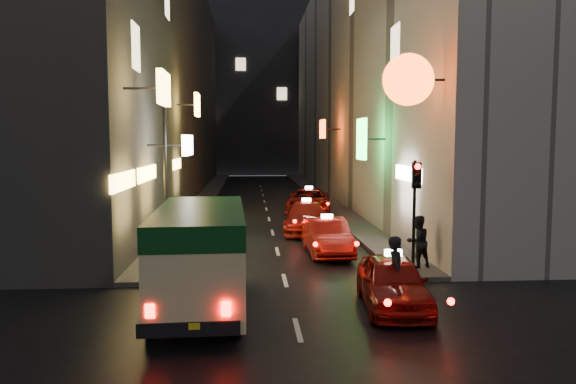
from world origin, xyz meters
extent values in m
cube|color=#34322F|center=(-8.00, 34.00, 9.00)|extent=(6.00, 52.00, 18.00)
cube|color=#FFC659|center=(-3.74, 9.93, 5.89)|extent=(0.18, 1.82, 1.05)
cube|color=white|center=(-3.45, 13.84, 4.07)|extent=(0.18, 2.40, 0.79)
cube|color=yellow|center=(-3.88, 23.01, 6.21)|extent=(0.18, 1.54, 1.25)
cube|color=#FFC659|center=(-4.98, 9.50, 3.00)|extent=(0.10, 3.19, 0.55)
cube|color=yellow|center=(-4.98, 13.55, 3.00)|extent=(0.10, 3.60, 0.55)
cube|color=#FFC659|center=(-4.98, 22.48, 3.00)|extent=(0.10, 2.91, 0.55)
cube|color=#FFE5B2|center=(-4.99, 12.00, 7.50)|extent=(0.06, 1.30, 1.60)
cube|color=#FFE5B2|center=(-4.99, 20.00, 11.00)|extent=(0.06, 1.30, 1.60)
cube|color=#A6A099|center=(8.00, 34.00, 9.00)|extent=(6.00, 52.00, 18.00)
cylinder|color=#FF440C|center=(3.86, 9.00, 6.12)|extent=(1.59, 0.18, 1.59)
cube|color=#2FEF4C|center=(3.93, 16.46, 4.32)|extent=(0.18, 1.45, 1.82)
cube|color=#FF440C|center=(3.78, 28.65, 5.02)|extent=(0.18, 1.75, 1.22)
cube|color=white|center=(4.98, 12.70, 3.00)|extent=(0.10, 3.33, 0.55)
cube|color=#FFE5B2|center=(4.99, 15.00, 8.20)|extent=(0.06, 1.30, 1.60)
cube|color=#2D2E32|center=(0.00, 66.00, 11.00)|extent=(30.00, 10.00, 22.00)
cube|color=#4E4B48|center=(-4.25, 34.00, 0.07)|extent=(1.50, 52.00, 0.15)
cube|color=#4E4B48|center=(4.25, 34.00, 0.07)|extent=(1.50, 52.00, 0.15)
cube|color=beige|center=(-2.28, 5.64, 1.46)|extent=(2.28, 6.00, 2.18)
cube|color=#0C3E16|center=(-2.28, 5.64, 2.31)|extent=(2.30, 6.02, 0.54)
cube|color=black|center=(-2.28, 5.93, 1.68)|extent=(2.23, 3.63, 0.49)
cube|color=black|center=(-2.28, 2.72, 0.52)|extent=(2.04, 0.25, 0.30)
cube|color=#FF0A05|center=(-3.02, 2.65, 0.92)|extent=(0.18, 0.06, 0.28)
cube|color=#FF0A05|center=(-1.54, 2.65, 0.92)|extent=(0.18, 0.06, 0.28)
cylinder|color=black|center=(-3.20, 7.54, 0.38)|extent=(0.22, 0.75, 0.75)
cylinder|color=black|center=(-1.36, 3.74, 0.38)|extent=(0.22, 0.75, 0.75)
imported|color=maroon|center=(2.55, 5.50, 0.78)|extent=(2.39, 5.04, 1.56)
cube|color=white|center=(2.55, 5.50, 1.65)|extent=(0.43, 0.21, 0.16)
sphere|color=#FF0A05|center=(1.86, 3.27, 0.80)|extent=(0.16, 0.16, 0.16)
sphere|color=#FF0A05|center=(3.24, 3.27, 0.80)|extent=(0.16, 0.16, 0.16)
imported|color=maroon|center=(1.82, 12.34, 0.79)|extent=(2.20, 5.02, 1.57)
cube|color=white|center=(1.82, 12.34, 1.66)|extent=(0.43, 0.20, 0.16)
sphere|color=#FF0A05|center=(1.12, 10.09, 0.81)|extent=(0.16, 0.16, 0.16)
sphere|color=#FF0A05|center=(2.52, 10.09, 0.81)|extent=(0.16, 0.16, 0.16)
imported|color=maroon|center=(1.58, 17.54, 0.83)|extent=(2.71, 5.44, 1.66)
cube|color=white|center=(1.58, 17.54, 1.75)|extent=(0.44, 0.23, 0.16)
sphere|color=#FF0A05|center=(0.85, 15.17, 0.86)|extent=(0.16, 0.16, 0.16)
sphere|color=#FF0A05|center=(2.32, 15.17, 0.86)|extent=(0.16, 0.16, 0.16)
imported|color=maroon|center=(2.39, 23.92, 0.86)|extent=(2.87, 5.63, 1.71)
cube|color=white|center=(2.39, 23.92, 1.80)|extent=(0.44, 0.23, 0.16)
sphere|color=#FF0A05|center=(1.63, 21.47, 0.88)|extent=(0.16, 0.16, 0.16)
sphere|color=#FF0A05|center=(3.14, 21.47, 0.88)|extent=(0.16, 0.16, 0.16)
imported|color=black|center=(2.58, 5.28, 1.07)|extent=(0.53, 0.75, 2.13)
imported|color=black|center=(4.37, 9.36, 1.11)|extent=(0.83, 0.66, 1.92)
cylinder|color=black|center=(4.00, 8.60, 1.90)|extent=(0.10, 0.10, 3.50)
cube|color=black|center=(4.00, 8.42, 3.20)|extent=(0.26, 0.18, 0.80)
sphere|color=#FF0A05|center=(4.00, 8.31, 3.47)|extent=(0.18, 0.18, 0.18)
sphere|color=black|center=(4.00, 8.31, 3.20)|extent=(0.17, 0.17, 0.17)
sphere|color=black|center=(4.00, 8.31, 2.93)|extent=(0.17, 0.17, 0.17)
cylinder|color=black|center=(-4.20, 13.00, 3.15)|extent=(0.12, 0.12, 6.00)
cylinder|color=#FFE5BF|center=(-4.20, 13.00, 6.25)|extent=(0.28, 0.28, 0.25)
camera|label=1|loc=(-1.07, -8.23, 4.23)|focal=35.00mm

